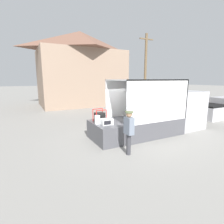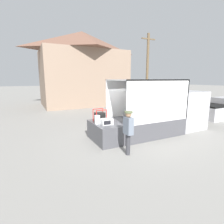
# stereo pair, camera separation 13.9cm
# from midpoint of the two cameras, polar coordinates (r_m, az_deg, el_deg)

# --- Properties ---
(ground_plane) EXTENTS (160.00, 160.00, 0.00)m
(ground_plane) POSITION_cam_midpoint_polar(r_m,az_deg,el_deg) (9.08, 0.49, -8.84)
(ground_plane) COLOR gray
(box_truck) EXTENTS (5.83, 2.19, 3.02)m
(box_truck) POSITION_cam_midpoint_polar(r_m,az_deg,el_deg) (10.78, 16.58, -0.79)
(box_truck) COLOR #B2B2B7
(box_truck) RESTS_ON ground
(tailgate_deck) EXTENTS (1.14, 2.08, 0.93)m
(tailgate_deck) POSITION_cam_midpoint_polar(r_m,az_deg,el_deg) (8.70, -2.84, -6.53)
(tailgate_deck) COLOR #4C4C51
(tailgate_deck) RESTS_ON ground
(microwave) EXTENTS (0.54, 0.41, 0.28)m
(microwave) POSITION_cam_midpoint_polar(r_m,az_deg,el_deg) (8.23, -2.27, -3.17)
(microwave) COLOR white
(microwave) RESTS_ON tailgate_deck
(portable_generator) EXTENTS (0.58, 0.50, 0.63)m
(portable_generator) POSITION_cam_midpoint_polar(r_m,az_deg,el_deg) (8.83, -4.41, -1.58)
(portable_generator) COLOR black
(portable_generator) RESTS_ON tailgate_deck
(orange_bucket) EXTENTS (0.27, 0.27, 0.41)m
(orange_bucket) POSITION_cam_midpoint_polar(r_m,az_deg,el_deg) (8.35, -5.29, -2.53)
(orange_bucket) COLOR silver
(orange_bucket) RESTS_ON tailgate_deck
(worker_person) EXTENTS (0.32, 0.44, 1.80)m
(worker_person) POSITION_cam_midpoint_polar(r_m,az_deg,el_deg) (7.00, 4.97, -5.28)
(worker_person) COLOR #38383D
(worker_person) RESTS_ON ground
(pickup_truck_silver) EXTENTS (5.20, 1.93, 1.56)m
(pickup_truck_silver) POSITION_cam_midpoint_polar(r_m,az_deg,el_deg) (16.90, 32.03, 0.97)
(pickup_truck_silver) COLOR #B7B7BC
(pickup_truck_silver) RESTS_ON ground
(house_backdrop) EXTENTS (9.82, 6.68, 8.42)m
(house_backdrop) POSITION_cam_midpoint_polar(r_m,az_deg,el_deg) (21.62, -10.28, 13.85)
(house_backdrop) COLOR gray
(house_backdrop) RESTS_ON ground
(utility_pole) EXTENTS (1.80, 0.28, 8.01)m
(utility_pole) POSITION_cam_midpoint_polar(r_m,az_deg,el_deg) (20.89, 10.66, 13.60)
(utility_pole) COLOR brown
(utility_pole) RESTS_ON ground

